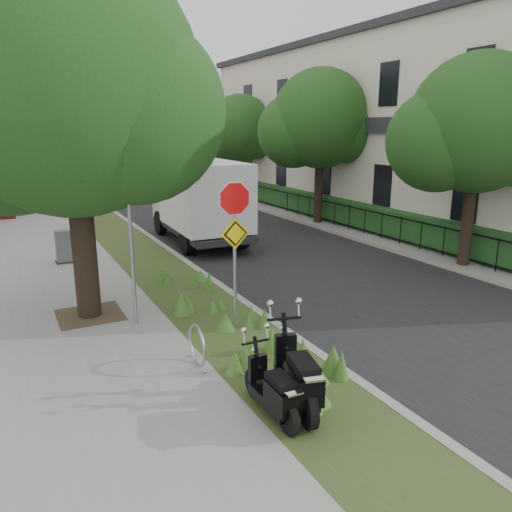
{
  "coord_description": "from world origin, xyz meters",
  "views": [
    {
      "loc": [
        -5.48,
        -8.31,
        4.23
      ],
      "look_at": [
        -0.32,
        1.77,
        1.3
      ],
      "focal_mm": 35.0,
      "sensor_mm": 36.0,
      "label": 1
    }
  ],
  "objects_px": {
    "sign_assembly": "(235,226)",
    "utility_cabinet": "(67,246)",
    "scooter_far": "(299,384)",
    "box_truck": "(200,198)",
    "scooter_near": "(276,397)"
  },
  "relations": [
    {
      "from": "sign_assembly",
      "to": "utility_cabinet",
      "type": "xyz_separation_m",
      "value": [
        -2.42,
        7.32,
        -1.72
      ]
    },
    {
      "from": "scooter_far",
      "to": "utility_cabinet",
      "type": "xyz_separation_m",
      "value": [
        -1.94,
        10.57,
        0.05
      ]
    },
    {
      "from": "sign_assembly",
      "to": "box_truck",
      "type": "distance_m",
      "value": 8.81
    },
    {
      "from": "scooter_far",
      "to": "box_truck",
      "type": "distance_m",
      "value": 12.11
    },
    {
      "from": "sign_assembly",
      "to": "box_truck",
      "type": "bearing_deg",
      "value": 73.77
    },
    {
      "from": "scooter_far",
      "to": "sign_assembly",
      "type": "bearing_deg",
      "value": 81.7
    },
    {
      "from": "sign_assembly",
      "to": "scooter_near",
      "type": "distance_m",
      "value": 3.91
    },
    {
      "from": "scooter_far",
      "to": "box_truck",
      "type": "xyz_separation_m",
      "value": [
        2.93,
        11.69,
        1.14
      ]
    },
    {
      "from": "sign_assembly",
      "to": "scooter_near",
      "type": "xyz_separation_m",
      "value": [
        -0.9,
        -3.32,
        -1.85
      ]
    },
    {
      "from": "sign_assembly",
      "to": "scooter_near",
      "type": "bearing_deg",
      "value": -105.2
    },
    {
      "from": "scooter_near",
      "to": "utility_cabinet",
      "type": "bearing_deg",
      "value": 98.11
    },
    {
      "from": "sign_assembly",
      "to": "scooter_far",
      "type": "relative_size",
      "value": 1.74
    },
    {
      "from": "sign_assembly",
      "to": "utility_cabinet",
      "type": "height_order",
      "value": "sign_assembly"
    },
    {
      "from": "box_truck",
      "to": "utility_cabinet",
      "type": "distance_m",
      "value": 5.12
    },
    {
      "from": "scooter_far",
      "to": "box_truck",
      "type": "bearing_deg",
      "value": 75.93
    }
  ]
}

